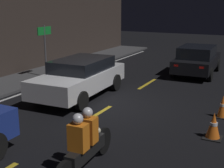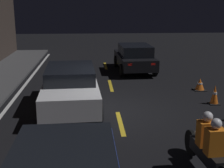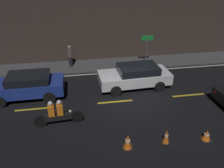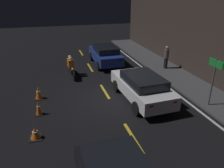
% 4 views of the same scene
% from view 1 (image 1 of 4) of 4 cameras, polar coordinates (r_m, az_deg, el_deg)
% --- Properties ---
extents(ground_plane, '(56.00, 56.00, 0.00)m').
position_cam_1_polar(ground_plane, '(10.84, -0.27, -4.09)').
color(ground_plane, black).
extents(raised_curb, '(28.00, 2.32, 0.11)m').
position_cam_1_polar(raised_curb, '(13.96, -19.70, -0.47)').
color(raised_curb, '#424244').
rests_on(raised_curb, ground).
extents(lane_dash_c, '(2.00, 0.14, 0.01)m').
position_cam_1_polar(lane_dash_c, '(10.01, -2.96, -5.68)').
color(lane_dash_c, gold).
rests_on(lane_dash_c, ground).
extents(lane_dash_d, '(2.00, 0.14, 0.01)m').
position_cam_1_polar(lane_dash_d, '(13.90, 6.46, 0.03)').
color(lane_dash_d, gold).
rests_on(lane_dash_d, ground).
extents(lane_dash_e, '(2.00, 0.14, 0.01)m').
position_cam_1_polar(lane_dash_e, '(18.08, 11.64, 3.18)').
color(lane_dash_e, gold).
rests_on(lane_dash_e, ground).
extents(lane_solid_kerb, '(25.20, 0.14, 0.01)m').
position_cam_1_polar(lane_solid_kerb, '(13.00, -15.43, -1.44)').
color(lane_solid_kerb, silver).
rests_on(lane_solid_kerb, ground).
extents(sedan_white, '(4.53, 2.10, 1.44)m').
position_cam_1_polar(sedan_white, '(11.87, -5.82, 1.40)').
color(sedan_white, silver).
rests_on(sedan_white, ground).
extents(van_black, '(4.07, 1.97, 1.44)m').
position_cam_1_polar(van_black, '(16.10, 15.29, 4.35)').
color(van_black, black).
rests_on(van_black, ground).
extents(motorcycle, '(2.37, 0.40, 1.38)m').
position_cam_1_polar(motorcycle, '(6.58, -5.06, -10.82)').
color(motorcycle, black).
rests_on(motorcycle, ground).
extents(traffic_cone_near, '(0.48, 0.48, 0.71)m').
position_cam_1_polar(traffic_cone_near, '(8.65, 18.06, -7.28)').
color(traffic_cone_near, black).
rests_on(traffic_cone_near, ground).
extents(traffic_cone_mid, '(0.37, 0.37, 0.72)m').
position_cam_1_polar(traffic_cone_mid, '(10.27, 19.54, -3.94)').
color(traffic_cone_mid, black).
rests_on(traffic_cone_mid, ground).
extents(shop_sign, '(0.90, 0.08, 2.40)m').
position_cam_1_polar(shop_sign, '(14.73, -12.19, 7.70)').
color(shop_sign, '#4C4C51').
rests_on(shop_sign, raised_curb).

